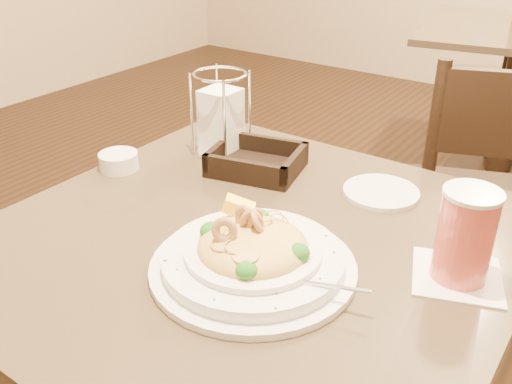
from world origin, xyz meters
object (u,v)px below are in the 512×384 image
Objects in this scene: drink_glass at (465,236)px; side_plate at (381,192)px; main_table at (250,336)px; napkin_caddy at (221,119)px; bread_basket at (257,162)px; dining_chair_near at (485,199)px; butter_ramekin at (119,161)px; pasta_bowl at (253,254)px.

side_plate is at bearing 138.38° from drink_glass.
napkin_caddy reaches higher than main_table.
bread_basket is 1.42× the size of side_plate.
dining_chair_near is 5.29× the size of drink_glass.
butter_ramekin is (-0.74, -0.03, -0.06)m from drink_glass.
butter_ramekin reaches higher than main_table.
bread_basket is 1.13× the size of napkin_caddy.
bread_basket reaches higher than side_plate.
drink_glass reaches higher than pasta_bowl.
napkin_caddy is at bearing 134.08° from pasta_bowl.
side_plate is (0.13, 0.28, 0.24)m from main_table.
drink_glass is 0.80× the size of bread_basket.
pasta_bowl is (-0.15, -0.96, 0.28)m from dining_chair_near.
drink_glass is (0.13, -0.78, 0.32)m from dining_chair_near.
main_table is 0.90m from dining_chair_near.
drink_glass is 2.05× the size of butter_ramekin.
side_plate is 0.57m from butter_ramekin.
napkin_caddy reaches higher than dining_chair_near.
dining_chair_near is (0.22, 0.87, -0.01)m from main_table.
dining_chair_near is at bearing 80.98° from pasta_bowl.
napkin_caddy reaches higher than drink_glass.
main_table is at bearing -165.44° from drink_glass.
butter_ramekin is (-0.62, -0.81, 0.26)m from dining_chair_near.
drink_glass is at bearing 31.65° from pasta_bowl.
dining_chair_near reaches higher than pasta_bowl.
napkin_caddy is (-0.12, 0.03, 0.06)m from bread_basket.
bread_basket is (-0.49, 0.14, -0.06)m from drink_glass.
drink_glass is at bearing 78.29° from dining_chair_near.
pasta_bowl is at bearing -55.92° from bread_basket.
bread_basket reaches higher than main_table.
pasta_bowl is at bearing -17.03° from butter_ramekin.
drink_glass is 0.51m from bread_basket.
side_plate is (-0.22, 0.19, -0.07)m from drink_glass.
main_table is 4.09× the size of bread_basket.
dining_chair_near is 1.01m from pasta_bowl.
dining_chair_near is at bearing 81.35° from side_plate.
napkin_caddy reaches higher than side_plate.
drink_glass is 1.14× the size of side_plate.
bread_basket is 0.14m from napkin_caddy.
napkin_caddy is 1.26× the size of side_plate.
pasta_bowl is 0.49m from butter_ramekin.
main_table is at bearing 128.52° from pasta_bowl.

